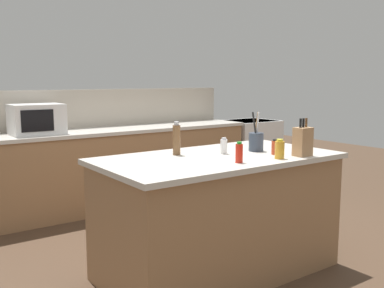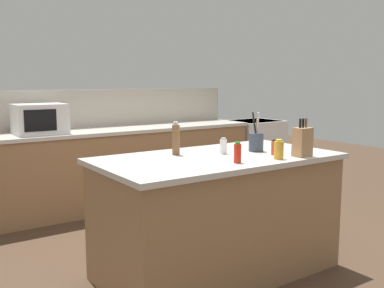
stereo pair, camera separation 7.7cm
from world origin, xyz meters
name	(u,v)px [view 2 (the right image)]	position (x,y,z in m)	size (l,w,h in m)	color
ground_plane	(217,272)	(0.00, 0.00, 0.00)	(14.00, 14.00, 0.00)	#473323
back_counter_run	(127,166)	(0.30, 2.20, 0.47)	(3.30, 0.66, 0.94)	#936B47
wall_backsplash	(114,107)	(0.30, 2.52, 1.17)	(3.26, 0.03, 0.46)	#B2A899
kitchen_island	(217,215)	(0.00, 0.00, 0.47)	(1.87, 0.99, 0.94)	#936B47
range_oven	(254,151)	(2.37, 2.20, 0.47)	(0.76, 0.65, 0.92)	white
microwave	(40,119)	(-0.72, 2.20, 1.10)	(0.53, 0.39, 0.32)	white
knife_block	(302,142)	(0.52, -0.38, 1.05)	(0.13, 0.10, 0.29)	#A87C54
utensil_crock	(256,141)	(0.39, 0.00, 1.02)	(0.12, 0.12, 0.32)	#333D4C
hot_sauce_bottle	(238,153)	(-0.06, -0.31, 1.01)	(0.05, 0.05, 0.15)	red
spice_jar_paprika	(274,148)	(0.39, -0.21, 1.00)	(0.05, 0.05, 0.12)	#B73D1E
honey_jar	(279,150)	(0.29, -0.36, 1.01)	(0.07, 0.07, 0.15)	gold
salt_shaker	(223,146)	(0.09, 0.05, 1.00)	(0.06, 0.06, 0.13)	silver
pepper_grinder	(176,139)	(-0.24, 0.22, 1.06)	(0.06, 0.06, 0.26)	brown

